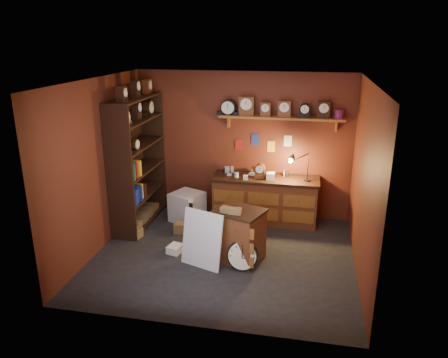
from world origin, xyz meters
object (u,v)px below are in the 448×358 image
shelving_unit (136,157)px  workbench (265,197)px  big_round_clock (243,256)px  low_cabinet (239,233)px

shelving_unit → workbench: (2.27, 0.49, -0.78)m
shelving_unit → big_round_clock: size_ratio=5.46×
workbench → shelving_unit: bearing=-167.7°
shelving_unit → workbench: 2.45m
workbench → low_cabinet: (-0.24, -1.54, -0.03)m
workbench → low_cabinet: workbench is taller
workbench → low_cabinet: 1.56m
workbench → low_cabinet: size_ratio=2.14×
low_cabinet → big_round_clock: low_cabinet is taller
shelving_unit → big_round_clock: bearing=-32.3°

